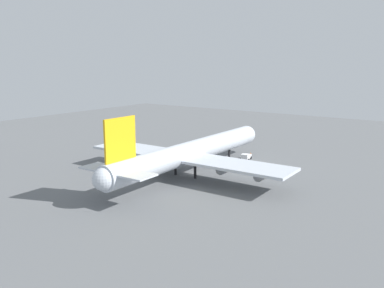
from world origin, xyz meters
The scene contains 4 objects.
ground_plane centered at (0.00, 0.00, 0.00)m, with size 278.49×278.49×0.00m, color slate.
cargo_airplane centered at (-0.52, 0.00, 6.17)m, with size 69.62×59.35×18.62m.
maintenance_van centered at (22.79, -4.76, 1.09)m, with size 5.62×3.41×2.16m.
safety_cone_nose centered at (31.33, -2.17, 0.31)m, with size 0.43×0.43×0.61m, color orange.
Camera 1 is at (-88.00, -61.07, 30.12)m, focal length 37.81 mm.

